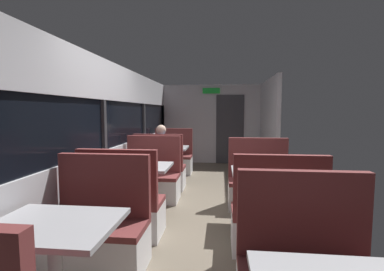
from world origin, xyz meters
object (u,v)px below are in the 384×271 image
(dining_table_mid_window, at_px, (139,172))
(bench_far_window_facing_entry, at_px, (173,160))
(bench_mid_window_facing_entry, at_px, (152,181))
(bench_far_window_facing_end, at_px, (160,172))
(dining_table_far_window, at_px, (167,151))
(bench_rear_aisle_facing_entry, at_px, (259,187))
(bench_mid_window_facing_end, at_px, (123,210))
(dining_table_near_window, at_px, (54,236))
(seated_passenger, at_px, (161,161))
(dining_table_rear_aisle, at_px, (266,179))
(bench_rear_aisle_facing_end, at_px, (276,223))
(bench_near_window_facing_entry, at_px, (99,234))

(dining_table_mid_window, height_order, bench_far_window_facing_entry, bench_far_window_facing_entry)
(bench_mid_window_facing_entry, bearing_deg, bench_far_window_facing_end, 90.00)
(dining_table_mid_window, xyz_separation_m, dining_table_far_window, (0.00, 2.07, 0.00))
(bench_mid_window_facing_entry, xyz_separation_m, bench_rear_aisle_facing_entry, (1.79, -0.20, 0.00))
(dining_table_far_window, height_order, bench_far_window_facing_entry, bench_far_window_facing_entry)
(dining_table_mid_window, bearing_deg, bench_mid_window_facing_end, -90.00)
(dining_table_far_window, distance_m, bench_rear_aisle_facing_entry, 2.40)
(dining_table_near_window, distance_m, seated_passenger, 3.52)
(bench_mid_window_facing_end, relative_size, bench_far_window_facing_end, 1.00)
(dining_table_near_window, height_order, bench_far_window_facing_end, bench_far_window_facing_end)
(bench_far_window_facing_end, xyz_separation_m, seated_passenger, (0.00, 0.07, 0.21))
(bench_far_window_facing_end, bearing_deg, bench_mid_window_facing_end, -90.00)
(bench_far_window_facing_end, bearing_deg, bench_rear_aisle_facing_entry, -25.98)
(dining_table_mid_window, bearing_deg, dining_table_far_window, 90.00)
(bench_mid_window_facing_entry, xyz_separation_m, seated_passenger, (0.00, 0.74, 0.21))
(bench_far_window_facing_entry, bearing_deg, dining_table_far_window, -90.00)
(dining_table_far_window, distance_m, bench_far_window_facing_end, 0.77)
(dining_table_mid_window, bearing_deg, bench_far_window_facing_entry, 90.00)
(bench_far_window_facing_end, bearing_deg, dining_table_rear_aisle, -41.28)
(bench_far_window_facing_end, xyz_separation_m, bench_rear_aisle_facing_entry, (1.79, -0.87, 0.00))
(bench_mid_window_facing_end, bearing_deg, dining_table_rear_aisle, 15.59)
(dining_table_near_window, xyz_separation_m, dining_table_mid_window, (0.00, 2.07, 0.00))
(bench_mid_window_facing_end, bearing_deg, bench_far_window_facing_entry, 90.00)
(bench_mid_window_facing_end, height_order, seated_passenger, seated_passenger)
(bench_rear_aisle_facing_end, bearing_deg, bench_mid_window_facing_entry, 138.23)
(bench_far_window_facing_end, distance_m, seated_passenger, 0.22)
(bench_mid_window_facing_entry, height_order, bench_far_window_facing_entry, same)
(dining_table_rear_aisle, height_order, seated_passenger, seated_passenger)
(bench_far_window_facing_end, relative_size, bench_rear_aisle_facing_end, 1.00)
(bench_mid_window_facing_end, relative_size, bench_rear_aisle_facing_entry, 1.00)
(dining_table_near_window, distance_m, bench_rear_aisle_facing_entry, 3.15)
(dining_table_far_window, bearing_deg, seated_passenger, -90.00)
(dining_table_mid_window, height_order, bench_rear_aisle_facing_entry, bench_rear_aisle_facing_entry)
(dining_table_near_window, relative_size, dining_table_mid_window, 1.00)
(bench_near_window_facing_entry, bearing_deg, bench_far_window_facing_entry, 90.00)
(bench_near_window_facing_entry, bearing_deg, dining_table_mid_window, 90.00)
(dining_table_mid_window, relative_size, bench_mid_window_facing_entry, 0.82)
(dining_table_rear_aisle, relative_size, seated_passenger, 0.71)
(dining_table_far_window, bearing_deg, dining_table_mid_window, -90.00)
(bench_rear_aisle_facing_entry, height_order, seated_passenger, seated_passenger)
(bench_mid_window_facing_entry, relative_size, bench_far_window_facing_end, 1.00)
(dining_table_near_window, distance_m, bench_rear_aisle_facing_end, 2.16)
(bench_mid_window_facing_entry, bearing_deg, dining_table_near_window, -90.00)
(dining_table_near_window, xyz_separation_m, bench_near_window_facing_entry, (0.00, 0.70, -0.31))
(dining_table_near_window, xyz_separation_m, bench_mid_window_facing_entry, (0.00, 2.77, -0.31))
(dining_table_mid_window, height_order, seated_passenger, seated_passenger)
(bench_near_window_facing_entry, bearing_deg, dining_table_near_window, -90.00)
(dining_table_mid_window, bearing_deg, bench_mid_window_facing_entry, 90.00)
(bench_near_window_facing_entry, xyz_separation_m, bench_mid_window_facing_end, (0.00, 0.67, 0.00))
(bench_far_window_facing_entry, bearing_deg, bench_far_window_facing_end, -90.00)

